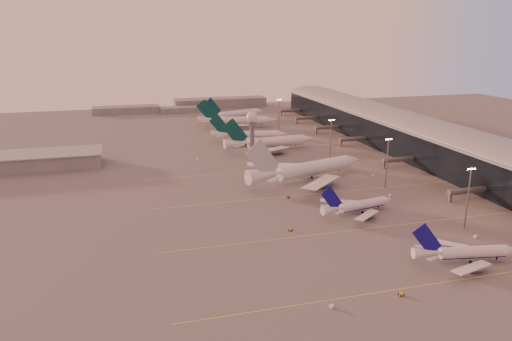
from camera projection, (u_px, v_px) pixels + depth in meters
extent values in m
plane|color=#5B5858|center=(327.00, 245.00, 179.54)|extent=(700.00, 700.00, 0.00)
cube|color=#F0E255|center=(462.00, 279.00, 155.05)|extent=(180.00, 0.25, 0.02)
cube|color=#F0E255|center=(387.00, 226.00, 196.66)|extent=(180.00, 0.25, 0.02)
cube|color=#F0E255|center=(338.00, 192.00, 238.28)|extent=(180.00, 0.25, 0.02)
cube|color=#F0E255|center=(304.00, 167.00, 279.90)|extent=(180.00, 0.25, 0.02)
cube|color=#F0E255|center=(277.00, 148.00, 326.15)|extent=(180.00, 0.25, 0.02)
cube|color=black|center=(417.00, 140.00, 307.16)|extent=(36.00, 360.00, 18.00)
cylinder|color=gray|center=(419.00, 125.00, 304.68)|extent=(10.08, 360.00, 10.08)
cube|color=gray|center=(419.00, 125.00, 304.63)|extent=(40.00, 362.00, 0.80)
cylinder|color=slate|center=(470.00, 190.00, 225.73)|extent=(22.00, 2.80, 2.80)
cube|color=slate|center=(450.00, 197.00, 223.74)|extent=(1.20, 1.20, 4.40)
cylinder|color=slate|center=(400.00, 159.00, 279.37)|extent=(22.00, 2.80, 2.80)
cube|color=slate|center=(384.00, 164.00, 277.38)|extent=(1.20, 1.20, 4.40)
cylinder|color=slate|center=(355.00, 139.00, 331.17)|extent=(22.00, 2.80, 2.80)
cube|color=slate|center=(341.00, 143.00, 329.17)|extent=(1.20, 1.20, 4.40)
cylinder|color=slate|center=(329.00, 127.00, 370.01)|extent=(22.00, 2.80, 2.80)
cube|color=slate|center=(316.00, 131.00, 368.02)|extent=(1.20, 1.20, 4.40)
cylinder|color=slate|center=(308.00, 118.00, 408.86)|extent=(22.00, 2.80, 2.80)
cube|color=slate|center=(297.00, 121.00, 406.86)|extent=(1.20, 1.20, 4.40)
cylinder|color=slate|center=(292.00, 110.00, 445.85)|extent=(22.00, 2.80, 2.80)
cube|color=slate|center=(281.00, 113.00, 443.86)|extent=(1.20, 1.20, 4.40)
cube|color=slate|center=(25.00, 162.00, 276.41)|extent=(80.00, 25.00, 8.00)
cube|color=gray|center=(24.00, 154.00, 275.26)|extent=(82.00, 27.00, 0.60)
cylinder|color=slate|center=(252.00, 143.00, 288.81)|extent=(2.60, 2.60, 22.00)
cylinder|color=slate|center=(252.00, 124.00, 285.65)|extent=(5.20, 5.20, 1.20)
sphere|color=silver|center=(252.00, 117.00, 284.58)|extent=(6.40, 6.40, 6.40)
cylinder|color=slate|center=(252.00, 111.00, 283.56)|extent=(0.16, 0.16, 2.00)
cylinder|color=slate|center=(468.00, 198.00, 191.33)|extent=(0.56, 0.56, 25.00)
cube|color=slate|center=(472.00, 168.00, 188.03)|extent=(3.60, 0.25, 0.25)
sphere|color=#FFEABF|center=(468.00, 169.00, 187.75)|extent=(0.56, 0.56, 0.56)
sphere|color=#FFEABF|center=(470.00, 169.00, 188.01)|extent=(0.56, 0.56, 0.56)
sphere|color=#FFEABF|center=(473.00, 169.00, 188.27)|extent=(0.56, 0.56, 0.56)
sphere|color=#FFEABF|center=(475.00, 169.00, 188.54)|extent=(0.56, 0.56, 0.56)
cylinder|color=slate|center=(387.00, 163.00, 241.41)|extent=(0.56, 0.56, 25.00)
cube|color=slate|center=(389.00, 138.00, 238.11)|extent=(3.60, 0.25, 0.25)
sphere|color=#FFEABF|center=(386.00, 139.00, 237.83)|extent=(0.56, 0.56, 0.56)
sphere|color=#FFEABF|center=(388.00, 139.00, 238.09)|extent=(0.56, 0.56, 0.56)
sphere|color=#FFEABF|center=(390.00, 139.00, 238.35)|extent=(0.56, 0.56, 0.56)
sphere|color=#FFEABF|center=(392.00, 139.00, 238.62)|extent=(0.56, 0.56, 0.56)
cylinder|color=slate|center=(331.00, 140.00, 290.97)|extent=(0.56, 0.56, 25.00)
cube|color=slate|center=(332.00, 119.00, 287.67)|extent=(3.60, 0.25, 0.25)
sphere|color=#FFEABF|center=(329.00, 120.00, 287.38)|extent=(0.56, 0.56, 0.56)
sphere|color=#FFEABF|center=(331.00, 120.00, 287.64)|extent=(0.56, 0.56, 0.56)
sphere|color=#FFEABF|center=(332.00, 120.00, 287.91)|extent=(0.56, 0.56, 0.56)
sphere|color=#FFEABF|center=(334.00, 120.00, 288.17)|extent=(0.56, 0.56, 0.56)
cylinder|color=slate|center=(279.00, 115.00, 373.68)|extent=(0.56, 0.56, 25.00)
cube|color=slate|center=(279.00, 99.00, 370.38)|extent=(3.60, 0.25, 0.25)
sphere|color=#FFEABF|center=(277.00, 100.00, 370.09)|extent=(0.56, 0.56, 0.56)
sphere|color=#FFEABF|center=(278.00, 100.00, 370.36)|extent=(0.56, 0.56, 0.56)
sphere|color=#FFEABF|center=(280.00, 100.00, 370.62)|extent=(0.56, 0.56, 0.56)
sphere|color=#FFEABF|center=(281.00, 100.00, 370.88)|extent=(0.56, 0.56, 0.56)
cube|color=slate|center=(126.00, 110.00, 458.92)|extent=(60.00, 18.00, 6.00)
cube|color=slate|center=(220.00, 103.00, 491.39)|extent=(90.00, 20.00, 9.00)
cube|color=slate|center=(182.00, 109.00, 462.94)|extent=(40.00, 15.00, 5.00)
cylinder|color=silver|center=(473.00, 253.00, 165.76)|extent=(22.95, 7.81, 3.85)
cylinder|color=#0E0A78|center=(473.00, 256.00, 166.00)|extent=(22.31, 6.67, 2.77)
cone|color=silver|center=(511.00, 252.00, 167.03)|extent=(4.99, 4.57, 3.85)
cone|color=silver|center=(427.00, 254.00, 164.12)|extent=(10.02, 5.48, 3.85)
cube|color=silver|center=(471.00, 269.00, 156.35)|extent=(16.74, 8.60, 1.21)
cylinder|color=slate|center=(475.00, 271.00, 159.24)|extent=(4.75, 3.24, 2.50)
cube|color=slate|center=(476.00, 267.00, 158.94)|extent=(0.34, 0.30, 1.54)
cube|color=silver|center=(444.00, 244.00, 174.49)|extent=(15.20, 13.11, 1.21)
cylinder|color=slate|center=(454.00, 251.00, 173.09)|extent=(4.75, 3.24, 2.50)
cube|color=slate|center=(454.00, 248.00, 172.79)|extent=(0.34, 0.30, 1.54)
cube|color=#0E0A78|center=(427.00, 241.00, 162.76)|extent=(10.47, 2.23, 11.48)
cube|color=silver|center=(433.00, 260.00, 159.90)|extent=(4.66, 2.77, 0.25)
cube|color=silver|center=(421.00, 248.00, 168.28)|extent=(4.50, 3.91, 0.25)
cylinder|color=black|center=(497.00, 259.00, 167.29)|extent=(0.51, 0.51, 1.01)
cylinder|color=black|center=(464.00, 258.00, 168.43)|extent=(1.19, 0.70, 1.12)
cylinder|color=black|center=(470.00, 264.00, 164.16)|extent=(1.19, 0.70, 1.12)
cylinder|color=silver|center=(363.00, 206.00, 210.57)|extent=(22.65, 8.03, 3.80)
cylinder|color=#0E0A78|center=(363.00, 207.00, 210.81)|extent=(22.01, 6.90, 2.74)
cone|color=silver|center=(387.00, 201.00, 216.38)|extent=(4.98, 4.56, 3.80)
cone|color=silver|center=(332.00, 210.00, 203.54)|extent=(9.93, 5.54, 3.80)
cube|color=silver|center=(367.00, 216.00, 200.35)|extent=(14.90, 13.10, 1.20)
cylinder|color=slate|center=(368.00, 217.00, 203.91)|extent=(4.72, 3.26, 2.47)
cube|color=slate|center=(368.00, 215.00, 203.61)|extent=(0.34, 0.30, 1.52)
cube|color=silver|center=(339.00, 202.00, 216.39)|extent=(16.55, 8.28, 1.20)
cylinder|color=slate|center=(347.00, 207.00, 216.16)|extent=(4.72, 3.26, 2.47)
cube|color=slate|center=(347.00, 204.00, 215.86)|extent=(0.34, 0.30, 1.52)
cube|color=#0E0A78|center=(332.00, 200.00, 202.04)|extent=(10.31, 2.35, 11.34)
cube|color=silver|center=(338.00, 214.00, 199.82)|extent=(4.43, 3.90, 0.25)
cube|color=silver|center=(326.00, 207.00, 207.23)|extent=(4.60, 2.68, 0.25)
cylinder|color=black|center=(378.00, 208.00, 214.99)|extent=(0.50, 0.50, 1.00)
cylinder|color=black|center=(356.00, 210.00, 212.38)|extent=(1.18, 0.70, 1.10)
cylinder|color=black|center=(362.00, 214.00, 208.60)|extent=(1.18, 0.70, 1.10)
cylinder|color=silver|center=(314.00, 170.00, 256.87)|extent=(44.14, 19.61, 6.89)
cylinder|color=silver|center=(314.00, 173.00, 257.30)|extent=(42.73, 17.51, 4.96)
cone|color=silver|center=(352.00, 163.00, 270.66)|extent=(10.19, 9.10, 6.89)
cone|color=silver|center=(264.00, 178.00, 240.23)|extent=(19.69, 12.05, 6.89)
cube|color=silver|center=(321.00, 185.00, 236.80)|extent=(27.49, 27.61, 2.05)
cylinder|color=slate|center=(324.00, 186.00, 243.85)|extent=(9.47, 6.80, 4.48)
cube|color=slate|center=(324.00, 183.00, 243.41)|extent=(0.40, 0.36, 2.75)
cube|color=silver|center=(277.00, 167.00, 266.33)|extent=(32.45, 13.13, 2.05)
cylinder|color=slate|center=(290.00, 173.00, 266.41)|extent=(9.47, 6.80, 4.48)
cube|color=slate|center=(290.00, 170.00, 265.97)|extent=(0.40, 0.36, 2.75)
cube|color=#A8ABAF|center=(263.00, 162.00, 237.51)|extent=(18.35, 6.02, 20.44)
cube|color=silver|center=(274.00, 182.00, 233.12)|extent=(8.41, 8.17, 0.28)
cube|color=silver|center=(254.00, 174.00, 246.87)|extent=(8.92, 4.47, 0.28)
cylinder|color=black|center=(338.00, 173.00, 266.82)|extent=(0.56, 0.56, 1.11)
cylinder|color=black|center=(306.00, 178.00, 258.12)|extent=(1.33, 0.89, 1.22)
cylinder|color=black|center=(312.00, 180.00, 254.18)|extent=(1.33, 0.89, 1.22)
cylinder|color=silver|center=(276.00, 143.00, 319.49)|extent=(37.66, 8.62, 6.02)
cylinder|color=silver|center=(276.00, 145.00, 319.86)|extent=(36.79, 6.88, 4.33)
cone|color=silver|center=(307.00, 141.00, 326.76)|extent=(7.63, 6.51, 6.02)
cone|color=silver|center=(236.00, 145.00, 310.62)|extent=(16.04, 7.10, 6.02)
cube|color=silver|center=(271.00, 151.00, 302.58)|extent=(26.31, 19.69, 1.78)
cylinder|color=slate|center=(276.00, 153.00, 308.10)|extent=(7.48, 4.41, 3.91)
cube|color=slate|center=(276.00, 151.00, 307.71)|extent=(0.33, 0.28, 2.41)
cube|color=silver|center=(254.00, 141.00, 330.97)|extent=(27.31, 16.75, 1.78)
cylinder|color=slate|center=(262.00, 145.00, 329.78)|extent=(7.48, 4.41, 3.91)
cube|color=slate|center=(262.00, 143.00, 329.39)|extent=(0.33, 0.28, 2.41)
cube|color=#073738|center=(235.00, 134.00, 308.39)|extent=(16.55, 1.52, 17.82)
cube|color=silver|center=(240.00, 148.00, 303.96)|extent=(7.61, 5.96, 0.26)
cube|color=silver|center=(233.00, 143.00, 317.03)|extent=(7.71, 5.22, 0.26)
cylinder|color=black|center=(296.00, 147.00, 325.15)|extent=(0.52, 0.52, 1.04)
cylinder|color=black|center=(270.00, 148.00, 321.58)|extent=(1.18, 0.60, 1.14)
cylinder|color=black|center=(273.00, 150.00, 317.45)|extent=(1.18, 0.60, 1.14)
cylinder|color=silver|center=(254.00, 136.00, 343.35)|extent=(32.82, 11.61, 5.23)
cylinder|color=silver|center=(254.00, 138.00, 343.67)|extent=(31.89, 10.05, 3.77)
cone|color=silver|center=(282.00, 136.00, 344.74)|extent=(7.20, 6.38, 5.23)
cone|color=silver|center=(221.00, 136.00, 341.51)|extent=(14.37, 7.85, 5.23)
cube|color=silver|center=(244.00, 142.00, 329.95)|extent=(24.12, 11.90, 1.55)
cylinder|color=slate|center=(250.00, 144.00, 333.91)|extent=(6.83, 4.59, 3.40)
cube|color=slate|center=(250.00, 142.00, 333.58)|extent=(0.31, 0.28, 2.09)
cube|color=silver|center=(242.00, 133.00, 356.10)|extent=(21.63, 19.20, 1.55)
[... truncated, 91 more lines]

